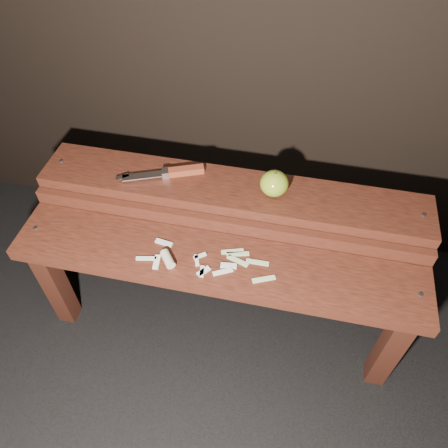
% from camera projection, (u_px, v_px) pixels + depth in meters
% --- Properties ---
extents(ground, '(60.00, 60.00, 0.00)m').
position_uv_depth(ground, '(221.00, 318.00, 1.59)').
color(ground, black).
extents(bench_front_tier, '(1.20, 0.20, 0.42)m').
position_uv_depth(bench_front_tier, '(215.00, 276.00, 1.28)').
color(bench_front_tier, '#33150C').
rests_on(bench_front_tier, ground).
extents(bench_rear_tier, '(1.20, 0.21, 0.50)m').
position_uv_depth(bench_rear_tier, '(231.00, 207.00, 1.38)').
color(bench_rear_tier, '#33150C').
rests_on(bench_rear_tier, ground).
extents(apple, '(0.08, 0.08, 0.09)m').
position_uv_depth(apple, '(274.00, 183.00, 1.28)').
color(apple, olive).
rests_on(apple, bench_rear_tier).
extents(knife, '(0.26, 0.12, 0.02)m').
position_uv_depth(knife, '(175.00, 172.00, 1.35)').
color(knife, maroon).
rests_on(knife, bench_rear_tier).
extents(apple_scraps, '(0.40, 0.12, 0.03)m').
position_uv_depth(apple_scraps, '(192.00, 260.00, 1.23)').
color(apple_scraps, beige).
rests_on(apple_scraps, bench_front_tier).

